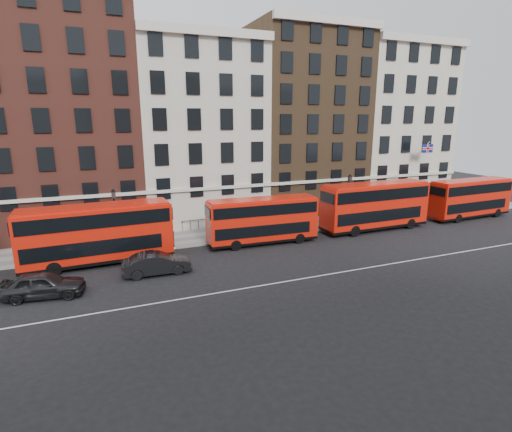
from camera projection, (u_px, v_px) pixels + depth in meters
name	position (u px, v px, depth m)	size (l,w,h in m)	color
ground	(264.00, 273.00, 28.98)	(120.00, 120.00, 0.00)	black
pavement	(221.00, 234.00, 38.40)	(80.00, 5.00, 0.15)	slate
kerb	(229.00, 241.00, 36.15)	(80.00, 0.30, 0.16)	gray
road_centre_line	(275.00, 283.00, 27.18)	(70.00, 0.12, 0.01)	white
building_terrace	(195.00, 125.00, 42.49)	(64.00, 11.95, 22.00)	#B5B09D
bus_b	(97.00, 233.00, 30.16)	(11.12, 3.12, 4.63)	red
bus_c	(262.00, 220.00, 35.22)	(9.95, 2.86, 4.14)	red
bus_d	(375.00, 205.00, 39.60)	(11.37, 2.95, 4.76)	red
bus_e	(470.00, 198.00, 44.42)	(10.45, 2.92, 4.35)	red
car_rear	(43.00, 285.00, 24.90)	(1.97, 4.89, 1.66)	black
car_front	(157.00, 264.00, 28.62)	(1.69, 4.84, 1.59)	black
lamp_post_left	(115.00, 218.00, 32.36)	(0.44, 0.44, 5.33)	black
lamp_post_right	(349.00, 197.00, 40.72)	(0.44, 0.44, 5.33)	black
traffic_light	(424.00, 196.00, 44.58)	(0.25, 0.45, 3.27)	black
iron_railings	(214.00, 223.00, 40.24)	(6.60, 0.06, 1.00)	black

